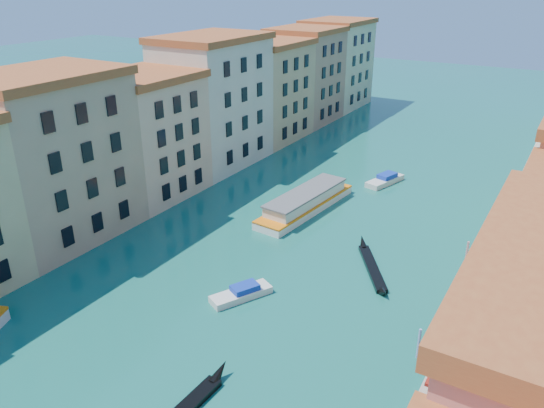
# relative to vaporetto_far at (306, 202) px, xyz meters

# --- Properties ---
(left_bank_palazzos) EXTENTS (12.80, 128.40, 21.00)m
(left_bank_palazzos) POSITION_rel_vaporetto_far_xyz_m (-22.38, 3.59, 8.47)
(left_bank_palazzos) COLOR beige
(left_bank_palazzos) RESTS_ON ground
(quay) EXTENTS (4.00, 140.00, 1.00)m
(quay) POSITION_rel_vaporetto_far_xyz_m (25.62, 3.91, -0.73)
(quay) COLOR gray
(quay) RESTS_ON ground
(vaporetto_far) EXTENTS (5.96, 18.70, 2.73)m
(vaporetto_far) POSITION_rel_vaporetto_far_xyz_m (0.00, 0.00, 0.00)
(vaporetto_far) COLOR silver
(vaporetto_far) RESTS_ON ground
(gondola_far) EXTENTS (7.68, 11.02, 1.78)m
(gondola_far) POSITION_rel_vaporetto_far_xyz_m (13.48, -10.21, -0.87)
(gondola_far) COLOR black
(gondola_far) RESTS_ON ground
(motorboat_mid) EXTENTS (4.64, 6.52, 1.31)m
(motorboat_mid) POSITION_rel_vaporetto_far_xyz_m (4.35, -22.14, -0.72)
(motorboat_mid) COLOR silver
(motorboat_mid) RESTS_ON ground
(motorboat_far) EXTENTS (4.14, 7.48, 1.48)m
(motorboat_far) POSITION_rel_vaporetto_far_xyz_m (5.92, 15.21, -0.66)
(motorboat_far) COLOR silver
(motorboat_far) RESTS_ON ground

